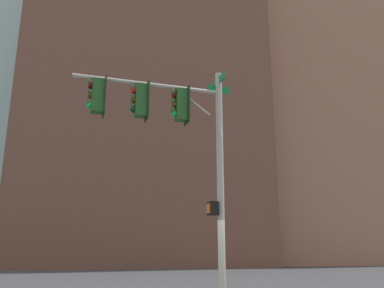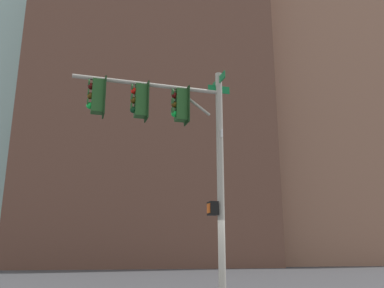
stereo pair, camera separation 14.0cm
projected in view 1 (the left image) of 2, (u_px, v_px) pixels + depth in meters
signal_pole_assembly at (173, 131)px, 12.04m from camera, size 4.86×1.27×7.19m
building_brick_nearside at (146, 76)px, 48.22m from camera, size 25.29×16.36×43.91m
building_brick_midblock at (304, 126)px, 54.96m from camera, size 20.55×19.07×36.14m
building_glass_tower at (36, 4)px, 69.04m from camera, size 33.32×24.93×85.37m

